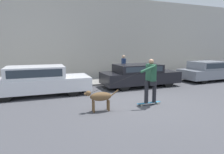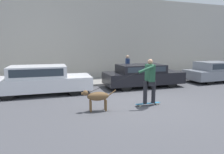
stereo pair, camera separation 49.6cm
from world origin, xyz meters
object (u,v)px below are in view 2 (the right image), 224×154
(dog, at_px, (97,97))
(pedestrian_with_bag, at_px, (127,66))
(parked_car_0, at_px, (41,80))
(parked_car_1, at_px, (143,75))
(parked_car_2, at_px, (215,72))
(skateboarder, at_px, (149,79))
(fire_hydrant, at_px, (89,80))

(dog, relative_size, pedestrian_with_bag, 0.77)
(parked_car_0, xyz_separation_m, dog, (1.86, -3.31, -0.16))
(parked_car_1, relative_size, dog, 3.56)
(parked_car_2, bearing_deg, parked_car_0, 179.51)
(skateboarder, bearing_deg, fire_hydrant, -68.91)
(fire_hydrant, bearing_deg, parked_car_2, -5.28)
(parked_car_2, xyz_separation_m, dog, (-8.66, -3.31, -0.11))
(parked_car_2, distance_m, pedestrian_with_bag, 5.66)
(skateboarder, xyz_separation_m, pedestrian_with_bag, (1.22, 4.98, -0.02))
(skateboarder, relative_size, fire_hydrant, 3.74)
(dog, bearing_deg, fire_hydrant, -92.14)
(parked_car_0, relative_size, pedestrian_with_bag, 2.87)
(dog, distance_m, fire_hydrant, 4.10)
(dog, bearing_deg, parked_car_2, -152.87)
(parked_car_2, distance_m, skateboarder, 7.39)
(skateboarder, bearing_deg, dog, 1.76)
(parked_car_0, height_order, fire_hydrant, parked_car_0)
(parked_car_1, height_order, pedestrian_with_bag, pedestrian_with_bag)
(parked_car_1, xyz_separation_m, fire_hydrant, (-2.88, 0.74, -0.22))
(parked_car_0, xyz_separation_m, parked_car_1, (5.33, -0.00, -0.03))
(dog, xyz_separation_m, skateboarder, (2.05, 0.02, 0.50))
(dog, xyz_separation_m, pedestrian_with_bag, (3.27, 5.00, 0.48))
(parked_car_1, height_order, parked_car_2, parked_car_2)
(skateboarder, xyz_separation_m, fire_hydrant, (-1.46, 4.04, -0.60))
(parked_car_2, height_order, skateboarder, skateboarder)
(parked_car_2, height_order, dog, parked_car_2)
(parked_car_1, distance_m, pedestrian_with_bag, 1.74)
(parked_car_2, relative_size, fire_hydrant, 5.02)
(parked_car_2, bearing_deg, pedestrian_with_bag, 162.14)
(parked_car_1, distance_m, skateboarder, 3.61)
(parked_car_1, relative_size, skateboarder, 1.49)
(pedestrian_with_bag, bearing_deg, skateboarder, -96.57)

